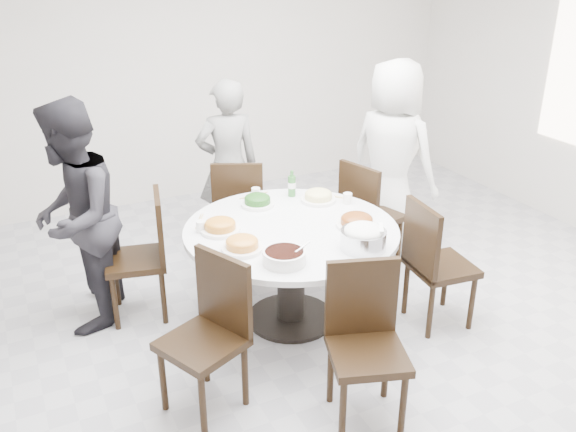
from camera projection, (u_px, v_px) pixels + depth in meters
name	position (u px, v px, depth m)	size (l,w,h in m)	color
floor	(336.00, 328.00, 4.43)	(6.00, 6.00, 0.01)	#AAAAAF
wall_back	(195.00, 67.00, 6.33)	(6.00, 0.01, 2.80)	silver
dining_table	(291.00, 275.00, 4.39)	(1.50, 1.50, 0.75)	white
chair_ne	(373.00, 214.00, 5.14)	(0.42, 0.42, 0.95)	black
chair_n	(239.00, 209.00, 5.24)	(0.42, 0.42, 0.95)	black
chair_nw	(136.00, 257.00, 4.42)	(0.42, 0.42, 0.95)	black
chair_sw	(202.00, 340.00, 3.49)	(0.42, 0.42, 0.95)	black
chair_s	(368.00, 351.00, 3.40)	(0.42, 0.42, 0.95)	black
chair_se	(442.00, 264.00, 4.33)	(0.42, 0.42, 0.95)	black
diner_right	(392.00, 157.00, 5.32)	(0.83, 0.54, 1.71)	white
diner_middle	(228.00, 166.00, 5.37)	(0.56, 0.37, 1.54)	black
diner_left	(75.00, 218.00, 4.20)	(0.80, 0.63, 1.65)	black
dish_greens	(257.00, 202.00, 4.58)	(0.25, 0.25, 0.07)	white
dish_pale	(318.00, 197.00, 4.66)	(0.27, 0.27, 0.07)	white
dish_orange	(220.00, 227.00, 4.16)	(0.27, 0.27, 0.07)	white
dish_redbrown	(357.00, 222.00, 4.23)	(0.28, 0.28, 0.07)	white
dish_tofu	(242.00, 245.00, 3.91)	(0.27, 0.27, 0.07)	white
rice_bowl	(363.00, 240.00, 3.92)	(0.30, 0.30, 0.13)	silver
soup_bowl	(284.00, 257.00, 3.74)	(0.27, 0.27, 0.08)	white
beverage_bottle	(292.00, 183.00, 4.74)	(0.06, 0.06, 0.21)	#296528
tea_cups	(257.00, 192.00, 4.74)	(0.07, 0.07, 0.08)	white
chopsticks	(258.00, 196.00, 4.76)	(0.24, 0.04, 0.01)	tan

